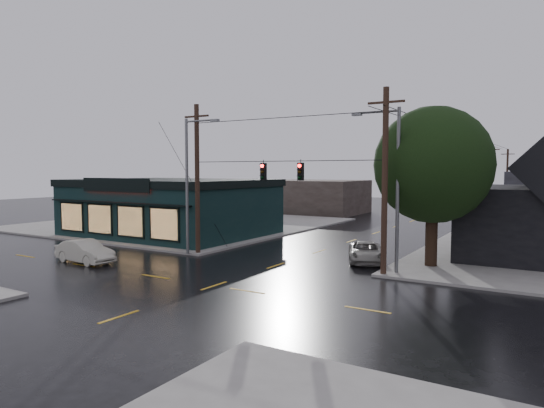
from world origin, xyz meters
The scene contains 15 objects.
ground_plane centered at (0.00, 0.00, 0.00)m, with size 160.00×160.00×0.00m, color black.
sidewalk_nw centered at (-20.00, 20.00, 0.07)m, with size 28.00×28.00×0.15m, color gray.
pizza_shop centered at (-15.00, 12.94, 2.56)m, with size 16.30×12.34×4.90m.
corner_tree centered at (8.16, 10.15, 6.04)m, with size 6.80×6.80×9.32m.
utility_pole_nw centered at (-6.50, 6.50, 0.00)m, with size 2.00×0.32×10.15m, color #301D15, non-canonical shape.
utility_pole_ne centered at (6.50, 6.50, 0.00)m, with size 2.00×0.32×10.15m, color #301D15, non-canonical shape.
utility_pole_far_a centered at (6.50, 28.00, 0.00)m, with size 2.00×0.32×9.65m, color #301D15, non-canonical shape.
utility_pole_far_b centered at (6.50, 48.00, 0.00)m, with size 2.00×0.32×9.15m, color #301D15, non-canonical shape.
utility_pole_far_c centered at (6.50, 68.00, 0.00)m, with size 2.00×0.32×9.15m, color #301D15, non-canonical shape.
span_signal_assembly centered at (0.10, 6.50, 5.70)m, with size 13.00×0.48×1.23m.
streetlight_nw centered at (-6.80, 5.80, 0.00)m, with size 5.40×0.30×9.15m, color slate, non-canonical shape.
streetlight_ne centered at (7.00, 7.20, 0.00)m, with size 5.40×0.30×9.15m, color slate, non-canonical shape.
bg_building_west centered at (-14.00, 40.00, 2.20)m, with size 12.00×10.00×4.40m, color #322824.
sedan_cream centered at (-10.57, 0.56, 0.71)m, with size 1.51×4.32×1.42m, color beige.
suv_silver centered at (4.25, 9.90, 0.63)m, with size 2.08×4.52×1.26m, color gray.
Camera 1 is at (14.85, -18.80, 5.75)m, focal length 32.00 mm.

